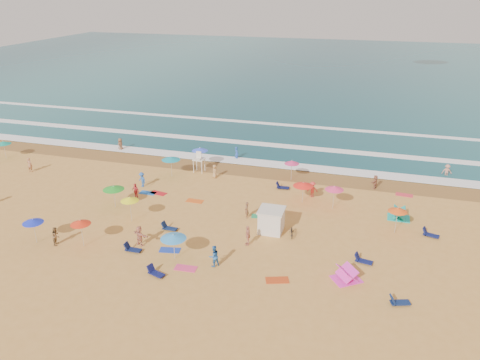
# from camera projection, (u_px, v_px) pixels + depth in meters

# --- Properties ---
(ground) EXTENTS (220.00, 220.00, 0.00)m
(ground) POSITION_uv_depth(u_px,v_px,m) (201.00, 216.00, 43.71)
(ground) COLOR gold
(ground) RESTS_ON ground
(ocean) EXTENTS (220.00, 140.00, 0.18)m
(ocean) POSITION_uv_depth(u_px,v_px,m) (317.00, 69.00, 118.08)
(ocean) COLOR #0C4756
(ocean) RESTS_ON ground
(wet_sand) EXTENTS (220.00, 220.00, 0.00)m
(wet_sand) POSITION_uv_depth(u_px,v_px,m) (238.00, 169.00, 54.77)
(wet_sand) COLOR olive
(wet_sand) RESTS_ON ground
(surf_foam) EXTENTS (200.00, 18.70, 0.05)m
(surf_foam) POSITION_uv_depth(u_px,v_px,m) (257.00, 145.00, 62.55)
(surf_foam) COLOR white
(surf_foam) RESTS_ON ground
(cabana) EXTENTS (2.00, 2.00, 2.00)m
(cabana) POSITION_uv_depth(u_px,v_px,m) (271.00, 221.00, 40.72)
(cabana) COLOR silver
(cabana) RESTS_ON ground
(cabana_roof) EXTENTS (2.20, 2.20, 0.12)m
(cabana_roof) POSITION_uv_depth(u_px,v_px,m) (272.00, 210.00, 40.31)
(cabana_roof) COLOR silver
(cabana_roof) RESTS_ON cabana
(bicycle) EXTENTS (0.88, 1.66, 0.83)m
(bicycle) POSITION_uv_depth(u_px,v_px,m) (292.00, 231.00, 40.20)
(bicycle) COLOR black
(bicycle) RESTS_ON ground
(lifeguard_stand) EXTENTS (1.20, 1.20, 2.10)m
(lifeguard_stand) POSITION_uv_depth(u_px,v_px,m) (199.00, 163.00, 53.62)
(lifeguard_stand) COLOR white
(lifeguard_stand) RESTS_ON ground
(beach_umbrellas) EXTENTS (62.27, 30.25, 0.73)m
(beach_umbrellas) POSITION_uv_depth(u_px,v_px,m) (177.00, 189.00, 44.23)
(beach_umbrellas) COLOR #F6F81A
(beach_umbrellas) RESTS_ON ground
(loungers) EXTENTS (43.22, 19.09, 0.34)m
(loungers) POSITION_uv_depth(u_px,v_px,m) (233.00, 238.00, 39.58)
(loungers) COLOR #0E174A
(loungers) RESTS_ON ground
(towels) EXTENTS (45.85, 24.80, 0.03)m
(towels) POSITION_uv_depth(u_px,v_px,m) (169.00, 226.00, 42.01)
(towels) COLOR red
(towels) RESTS_ON ground
(popup_tents) EXTENTS (6.23, 13.33, 1.20)m
(popup_tents) POSITION_uv_depth(u_px,v_px,m) (376.00, 239.00, 38.66)
(popup_tents) COLOR #F837C9
(popup_tents) RESTS_ON ground
(beachgoers) EXTENTS (46.93, 25.83, 2.05)m
(beachgoers) POSITION_uv_depth(u_px,v_px,m) (204.00, 192.00, 46.88)
(beachgoers) COLOR tan
(beachgoers) RESTS_ON ground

